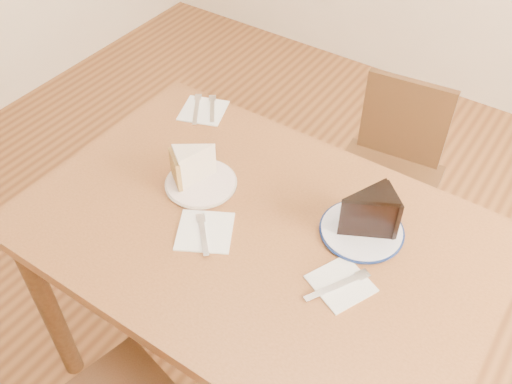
# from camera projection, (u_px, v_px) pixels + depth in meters

# --- Properties ---
(ground) EXTENTS (4.00, 4.00, 0.00)m
(ground) POSITION_uv_depth(u_px,v_px,m) (257.00, 372.00, 1.98)
(ground) COLOR #502C15
(ground) RESTS_ON ground
(table) EXTENTS (1.20, 0.80, 0.75)m
(table) POSITION_uv_depth(u_px,v_px,m) (257.00, 253.00, 1.52)
(table) COLOR #522D16
(table) RESTS_ON ground
(chair_far) EXTENTS (0.41, 0.41, 0.75)m
(chair_far) POSITION_uv_depth(u_px,v_px,m) (387.00, 173.00, 2.10)
(chair_far) COLOR #321D0F
(chair_far) RESTS_ON ground
(plate_cream) EXTENTS (0.19, 0.19, 0.01)m
(plate_cream) POSITION_uv_depth(u_px,v_px,m) (201.00, 183.00, 1.57)
(plate_cream) COLOR silver
(plate_cream) RESTS_ON table
(plate_navy) EXTENTS (0.20, 0.20, 0.01)m
(plate_navy) POSITION_uv_depth(u_px,v_px,m) (362.00, 231.00, 1.44)
(plate_navy) COLOR white
(plate_navy) RESTS_ON table
(carrot_cake) EXTENTS (0.13, 0.13, 0.09)m
(carrot_cake) POSITION_uv_depth(u_px,v_px,m) (197.00, 165.00, 1.54)
(carrot_cake) COLOR beige
(carrot_cake) RESTS_ON plate_cream
(chocolate_cake) EXTENTS (0.15, 0.16, 0.11)m
(chocolate_cake) POSITION_uv_depth(u_px,v_px,m) (364.00, 215.00, 1.40)
(chocolate_cake) COLOR black
(chocolate_cake) RESTS_ON plate_navy
(napkin_cream) EXTENTS (0.19, 0.19, 0.00)m
(napkin_cream) POSITION_uv_depth(u_px,v_px,m) (205.00, 231.00, 1.45)
(napkin_cream) COLOR white
(napkin_cream) RESTS_ON table
(napkin_navy) EXTENTS (0.17, 0.17, 0.00)m
(napkin_navy) POSITION_uv_depth(u_px,v_px,m) (341.00, 283.00, 1.33)
(napkin_navy) COLOR white
(napkin_navy) RESTS_ON table
(napkin_spare) EXTENTS (0.17, 0.17, 0.00)m
(napkin_spare) POSITION_uv_depth(u_px,v_px,m) (203.00, 111.00, 1.81)
(napkin_spare) COLOR white
(napkin_spare) RESTS_ON table
(fork_cream) EXTENTS (0.11, 0.11, 0.00)m
(fork_cream) POSITION_uv_depth(u_px,v_px,m) (203.00, 235.00, 1.43)
(fork_cream) COLOR silver
(fork_cream) RESTS_ON napkin_cream
(knife_navy) EXTENTS (0.10, 0.16, 0.00)m
(knife_navy) POSITION_uv_depth(u_px,v_px,m) (337.00, 286.00, 1.32)
(knife_navy) COLOR silver
(knife_navy) RESTS_ON napkin_navy
(fork_spare) EXTENTS (0.10, 0.12, 0.00)m
(fork_spare) POSITION_uv_depth(u_px,v_px,m) (212.00, 109.00, 1.81)
(fork_spare) COLOR silver
(fork_spare) RESTS_ON napkin_spare
(knife_spare) EXTENTS (0.10, 0.14, 0.00)m
(knife_spare) POSITION_uv_depth(u_px,v_px,m) (196.00, 110.00, 1.81)
(knife_spare) COLOR silver
(knife_spare) RESTS_ON napkin_spare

